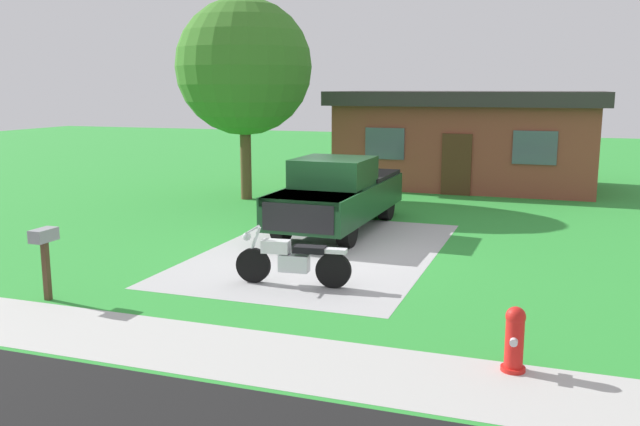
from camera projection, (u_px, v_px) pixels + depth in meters
ground_plane at (323, 251)px, 15.26m from camera, size 80.00×80.00×0.00m
driveway_pad at (323, 251)px, 15.25m from camera, size 4.96×7.86×0.01m
sidewalk_strip at (185, 345)px, 9.69m from camera, size 36.00×1.80×0.01m
motorcycle at (292, 260)px, 12.59m from camera, size 2.21×0.70×1.09m
pickup_truck at (339, 193)px, 17.52m from camera, size 2.09×5.66×1.90m
fire_hydrant at (514, 340)px, 8.75m from camera, size 0.32×0.40×0.87m
mailbox at (44, 245)px, 11.61m from camera, size 0.26×0.48×1.26m
shade_tree at (244, 67)px, 21.71m from camera, size 4.37×4.37×6.47m
neighbor_house at (467, 138)px, 25.29m from camera, size 9.60×5.60×3.50m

